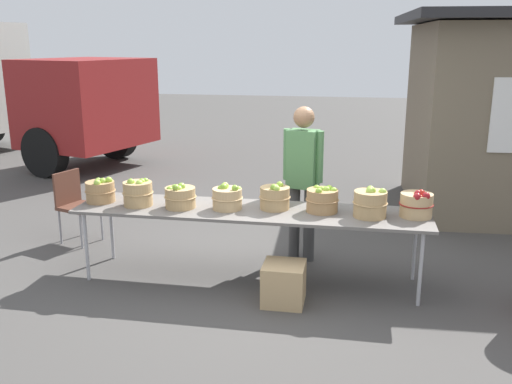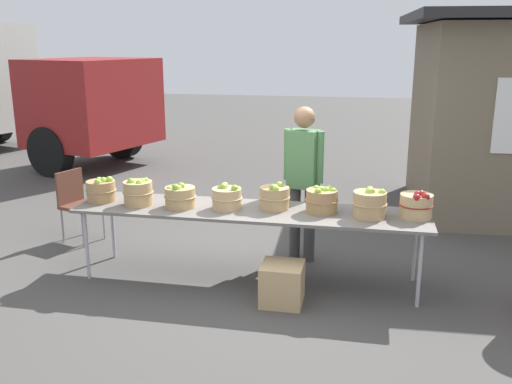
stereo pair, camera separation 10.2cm
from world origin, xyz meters
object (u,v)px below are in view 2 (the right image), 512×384
(folding_chair, at_px, (77,200))
(vendor_adult, at_px, (303,172))
(apple_basket_green_1, at_px, (138,192))
(apple_basket_green_6, at_px, (370,203))
(apple_basket_green_3, at_px, (227,197))
(apple_basket_green_2, at_px, (180,196))
(apple_basket_red_0, at_px, (416,205))
(market_table, at_px, (250,212))
(apple_basket_green_5, at_px, (322,200))
(produce_crate, at_px, (282,284))
(apple_basket_green_0, at_px, (101,190))
(apple_basket_green_4, at_px, (274,197))

(folding_chair, bearing_deg, vendor_adult, -74.09)
(apple_basket_green_1, height_order, apple_basket_green_6, apple_basket_green_6)
(apple_basket_green_3, bearing_deg, apple_basket_green_1, -177.16)
(apple_basket_green_2, distance_m, apple_basket_red_0, 2.30)
(market_table, relative_size, apple_basket_green_1, 11.24)
(apple_basket_green_3, xyz_separation_m, apple_basket_green_5, (0.93, 0.07, 0.00))
(apple_basket_green_2, distance_m, vendor_adult, 1.37)
(apple_basket_green_2, relative_size, folding_chair, 0.37)
(apple_basket_green_3, xyz_separation_m, folding_chair, (-2.07, 0.79, -0.36))
(produce_crate, bearing_deg, apple_basket_red_0, 23.16)
(apple_basket_green_1, bearing_deg, apple_basket_green_5, 3.67)
(apple_basket_green_0, relative_size, produce_crate, 0.82)
(apple_basket_green_2, height_order, apple_basket_green_5, apple_basket_green_5)
(apple_basket_green_0, relative_size, apple_basket_green_3, 1.01)
(folding_chair, bearing_deg, apple_basket_green_2, -99.34)
(apple_basket_green_4, bearing_deg, market_table, -163.72)
(market_table, bearing_deg, apple_basket_green_6, -1.54)
(market_table, xyz_separation_m, apple_basket_green_5, (0.70, 0.06, 0.15))
(market_table, distance_m, apple_basket_green_2, 0.72)
(apple_basket_red_0, bearing_deg, apple_basket_green_0, -179.08)
(apple_basket_red_0, bearing_deg, apple_basket_green_2, -177.34)
(produce_crate, bearing_deg, apple_basket_green_0, 166.99)
(apple_basket_green_4, relative_size, produce_crate, 0.82)
(apple_basket_green_3, distance_m, vendor_adult, 0.97)
(market_table, relative_size, apple_basket_green_3, 11.23)
(apple_basket_green_1, xyz_separation_m, apple_basket_green_5, (1.85, 0.12, -0.01))
(apple_basket_green_4, height_order, apple_basket_green_5, apple_basket_green_4)
(apple_basket_red_0, bearing_deg, apple_basket_green_4, 179.13)
(apple_basket_green_5, relative_size, vendor_adult, 0.19)
(apple_basket_green_6, bearing_deg, apple_basket_green_4, 173.89)
(apple_basket_green_0, distance_m, apple_basket_green_3, 1.35)
(apple_basket_green_0, xyz_separation_m, apple_basket_green_6, (2.74, -0.03, 0.02))
(apple_basket_green_4, bearing_deg, apple_basket_green_6, -6.11)
(vendor_adult, xyz_separation_m, produce_crate, (-0.05, -1.12, -0.81))
(apple_basket_green_0, relative_size, apple_basket_green_2, 0.98)
(market_table, height_order, folding_chair, folding_chair)
(apple_basket_green_2, bearing_deg, apple_basket_green_5, 4.71)
(folding_chair, xyz_separation_m, produce_crate, (2.70, -1.23, -0.32))
(apple_basket_green_0, bearing_deg, folding_chair, 132.98)
(apple_basket_red_0, distance_m, produce_crate, 1.46)
(apple_basket_green_0, xyz_separation_m, apple_basket_green_2, (0.88, -0.06, -0.00))
(apple_basket_green_2, distance_m, apple_basket_green_5, 1.41)
(market_table, relative_size, apple_basket_green_0, 11.14)
(apple_basket_green_4, distance_m, apple_basket_green_6, 0.93)
(apple_basket_green_5, distance_m, apple_basket_red_0, 0.89)
(apple_basket_green_2, bearing_deg, apple_basket_green_1, -179.64)
(apple_basket_green_4, bearing_deg, apple_basket_green_1, -174.61)
(apple_basket_green_4, xyz_separation_m, produce_crate, (0.17, -0.53, -0.68))
(apple_basket_green_5, bearing_deg, apple_basket_green_6, -10.87)
(market_table, relative_size, vendor_adult, 2.06)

